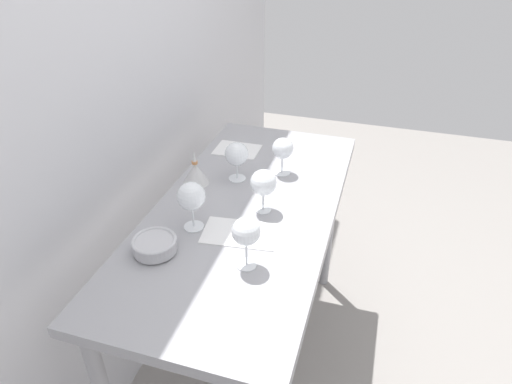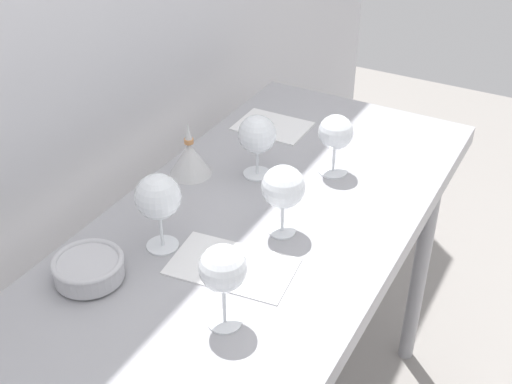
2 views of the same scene
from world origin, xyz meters
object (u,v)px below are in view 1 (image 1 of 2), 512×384
wine_glass_near_center (263,183)px  wine_glass_far_left (191,197)px  tasting_sheet_lower (240,233)px  wine_glass_near_right (283,149)px  tasting_bowl (155,245)px  decanter_funnel (196,173)px  tasting_sheet_upper (237,150)px  wine_glass_far_right (237,155)px  wine_glass_near_left (246,233)px

wine_glass_near_center → wine_glass_far_left: size_ratio=0.94×
wine_glass_far_left → tasting_sheet_lower: size_ratio=0.69×
wine_glass_near_right → tasting_bowl: 0.68m
tasting_sheet_lower → tasting_bowl: tasting_bowl is taller
wine_glass_far_left → decanter_funnel: 0.31m
tasting_sheet_upper → decanter_funnel: 0.33m
wine_glass_near_center → wine_glass_near_right: wine_glass_near_center is taller
wine_glass_far_right → wine_glass_near_center: (-0.19, -0.16, 0.00)m
wine_glass_far_left → tasting_sheet_upper: size_ratio=0.88×
wine_glass_far_right → decanter_funnel: (-0.08, 0.15, -0.07)m
wine_glass_near_center → tasting_sheet_lower: size_ratio=0.65×
wine_glass_far_left → tasting_sheet_lower: 0.21m
wine_glass_near_right → tasting_bowl: wine_glass_near_right is taller
wine_glass_near_center → tasting_sheet_upper: (0.43, 0.25, -0.11)m
decanter_funnel → tasting_sheet_upper: bearing=-11.0°
wine_glass_far_left → decanter_funnel: wine_glass_far_left is taller
wine_glass_far_left → tasting_bowl: bearing=157.8°
wine_glass_near_right → decanter_funnel: (-0.18, 0.31, -0.06)m
wine_glass_far_right → wine_glass_near_center: wine_glass_near_center is taller
wine_glass_near_right → decanter_funnel: size_ratio=1.10×
wine_glass_near_center → wine_glass_near_left: bearing=-173.4°
wine_glass_near_center → tasting_sheet_upper: wine_glass_near_center is taller
wine_glass_near_left → tasting_sheet_lower: 0.20m
wine_glass_near_left → wine_glass_far_left: wine_glass_far_left is taller
wine_glass_near_left → wine_glass_near_right: wine_glass_near_left is taller
tasting_sheet_lower → wine_glass_near_right: bearing=-11.2°
tasting_sheet_lower → tasting_sheet_upper: bearing=13.0°
wine_glass_near_center → wine_glass_near_right: bearing=0.4°
wine_glass_near_center → wine_glass_near_right: (0.29, 0.00, -0.01)m
wine_glass_far_right → wine_glass_far_left: 0.36m
tasting_bowl → decanter_funnel: decanter_funnel is taller
wine_glass_near_right → tasting_bowl: size_ratio=1.09×
wine_glass_near_center → tasting_sheet_lower: wine_glass_near_center is taller
wine_glass_far_left → wine_glass_near_right: size_ratio=1.13×
wine_glass_far_left → tasting_bowl: wine_glass_far_left is taller
tasting_bowl → decanter_funnel: (0.44, 0.05, 0.02)m
wine_glass_near_left → wine_glass_near_right: size_ratio=1.12×
wine_glass_far_left → tasting_sheet_lower: bearing=-85.7°
wine_glass_far_left → decanter_funnel: bearing=21.9°
wine_glass_near_center → tasting_bowl: bearing=141.0°
wine_glass_far_left → tasting_sheet_lower: (0.01, -0.17, -0.12)m
tasting_bowl → tasting_sheet_upper: bearing=-1.2°
wine_glass_far_left → wine_glass_near_left: bearing=-119.5°
tasting_sheet_upper → decanter_funnel: size_ratio=1.40×
wine_glass_far_right → decanter_funnel: size_ratio=1.13×
wine_glass_far_left → wine_glass_near_right: wine_glass_far_left is taller
wine_glass_near_right → wine_glass_near_left: bearing=-176.4°
tasting_sheet_lower → tasting_bowl: size_ratio=1.77×
tasting_sheet_lower → decanter_funnel: size_ratio=1.78×
wine_glass_far_right → wine_glass_near_left: (-0.49, -0.20, 0.02)m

